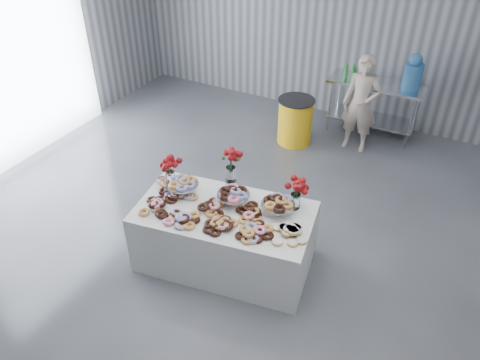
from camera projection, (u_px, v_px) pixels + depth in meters
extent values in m
plane|color=#3C3E44|center=(219.00, 282.00, 5.18)|extent=(9.00, 9.00, 0.00)
cube|color=gray|center=(361.00, 0.00, 7.27)|extent=(8.00, 0.04, 4.00)
cube|color=white|center=(9.00, 61.00, 6.54)|extent=(0.05, 3.00, 3.00)
cube|color=white|center=(225.00, 237.00, 5.23)|extent=(2.03, 1.29, 0.75)
cube|color=silver|center=(377.00, 83.00, 7.41)|extent=(1.50, 0.60, 0.04)
cube|color=silver|center=(371.00, 119.00, 7.78)|extent=(1.40, 0.55, 0.03)
cylinder|color=silver|center=(330.00, 107.00, 7.74)|extent=(0.04, 0.04, 0.86)
cylinder|color=silver|center=(410.00, 124.00, 7.25)|extent=(0.04, 0.04, 0.86)
cylinder|color=silver|center=(339.00, 95.00, 8.10)|extent=(0.04, 0.04, 0.86)
cylinder|color=silver|center=(416.00, 111.00, 7.61)|extent=(0.04, 0.04, 0.86)
cylinder|color=silver|center=(183.00, 189.00, 5.24)|extent=(0.06, 0.06, 0.12)
cylinder|color=silver|center=(183.00, 184.00, 5.20)|extent=(0.36, 0.36, 0.01)
cylinder|color=silver|center=(233.00, 199.00, 5.08)|extent=(0.06, 0.06, 0.12)
cylinder|color=silver|center=(233.00, 195.00, 5.04)|extent=(0.36, 0.36, 0.01)
cylinder|color=silver|center=(278.00, 209.00, 4.94)|extent=(0.06, 0.06, 0.12)
cylinder|color=silver|center=(278.00, 204.00, 4.91)|extent=(0.36, 0.36, 0.01)
cylinder|color=white|center=(170.00, 178.00, 5.35)|extent=(0.11, 0.11, 0.18)
cylinder|color=#1E5919|center=(169.00, 169.00, 5.27)|extent=(0.04, 0.04, 0.18)
cylinder|color=white|center=(295.00, 201.00, 5.00)|extent=(0.11, 0.11, 0.18)
cylinder|color=#1E5919|center=(296.00, 191.00, 4.93)|extent=(0.04, 0.04, 0.18)
cylinder|color=silver|center=(231.00, 186.00, 5.25)|extent=(0.14, 0.14, 0.15)
cylinder|color=white|center=(231.00, 174.00, 5.15)|extent=(0.11, 0.11, 0.18)
cylinder|color=#1E5919|center=(231.00, 164.00, 5.08)|extent=(0.04, 0.04, 0.18)
cylinder|color=#3A82C7|center=(412.00, 76.00, 7.10)|extent=(0.28, 0.28, 0.40)
sphere|color=#3A82C7|center=(416.00, 60.00, 6.95)|extent=(0.20, 0.20, 0.20)
imported|color=#CC8C93|center=(361.00, 104.00, 7.08)|extent=(0.57, 0.39, 1.52)
cylinder|color=yellow|center=(295.00, 122.00, 7.46)|extent=(0.54, 0.54, 0.73)
cylinder|color=black|center=(297.00, 100.00, 7.24)|extent=(0.58, 0.58, 0.02)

